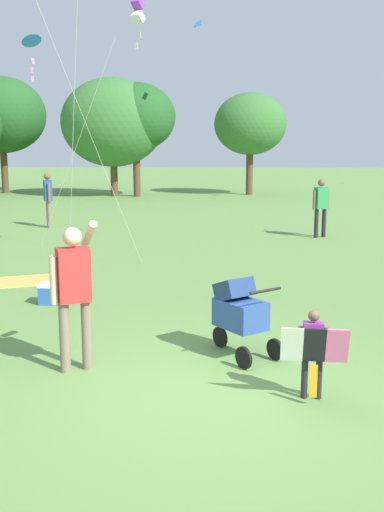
# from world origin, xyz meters

# --- Properties ---
(ground_plane) EXTENTS (120.00, 120.00, 0.00)m
(ground_plane) POSITION_xyz_m (0.00, 0.00, 0.00)
(ground_plane) COLOR #668E47
(treeline_distant) EXTENTS (44.05, 6.68, 6.14)m
(treeline_distant) POSITION_xyz_m (-7.56, 24.86, 3.66)
(treeline_distant) COLOR brown
(treeline_distant) RESTS_ON ground
(child_with_butterfly_kite) EXTENTS (0.70, 0.34, 0.99)m
(child_with_butterfly_kite) POSITION_xyz_m (1.06, -0.16, 0.59)
(child_with_butterfly_kite) COLOR #232328
(child_with_butterfly_kite) RESTS_ON ground
(person_adult_flyer) EXTENTS (0.56, 0.68, 1.83)m
(person_adult_flyer) POSITION_xyz_m (-1.67, 0.56, 1.06)
(person_adult_flyer) COLOR #7F705B
(person_adult_flyer) RESTS_ON ground
(stroller) EXTENTS (0.92, 1.03, 1.03)m
(stroller) POSITION_xyz_m (0.31, 1.18, 0.61)
(stroller) COLOR black
(stroller) RESTS_ON ground
(kite_orange_delta) EXTENTS (2.74, 1.72, 5.39)m
(kite_orange_delta) POSITION_xyz_m (-4.78, 9.40, 5.13)
(kite_orange_delta) COLOR blue
(kite_orange_delta) RESTS_ON ground
(kite_green_novelty) EXTENTS (1.69, 2.58, 5.76)m
(kite_green_novelty) POSITION_xyz_m (-1.82, 7.22, 5.41)
(kite_green_novelty) COLOR purple
(kite_green_novelty) RESTS_ON ground
(person_red_shirt) EXTENTS (0.50, 0.36, 1.68)m
(person_red_shirt) POSITION_xyz_m (2.85, 11.26, 0.99)
(person_red_shirt) COLOR #232328
(person_red_shirt) RESTS_ON ground
(person_sitting_far) EXTENTS (0.37, 0.52, 1.76)m
(person_sitting_far) POSITION_xyz_m (-5.59, 12.88, 1.04)
(person_sitting_far) COLOR #7F705B
(person_sitting_far) RESTS_ON ground
(picnic_blanket) EXTENTS (1.64, 1.46, 0.02)m
(picnic_blanket) POSITION_xyz_m (-3.91, 5.19, 0.01)
(picnic_blanket) COLOR gold
(picnic_blanket) RESTS_ON ground
(cooler_box) EXTENTS (0.45, 0.33, 0.35)m
(cooler_box) POSITION_xyz_m (-2.82, 3.59, 0.18)
(cooler_box) COLOR #2D5BB7
(cooler_box) RESTS_ON ground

